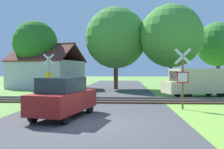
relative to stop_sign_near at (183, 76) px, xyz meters
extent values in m
plane|color=#6B9942|center=(-4.55, -3.93, -1.79)|extent=(160.00, 160.00, 0.00)
cube|color=#424244|center=(-4.55, -1.93, -1.78)|extent=(7.92, 80.00, 0.01)
cube|color=#422D1E|center=(-4.55, 3.36, -1.74)|extent=(60.00, 2.60, 0.10)
cube|color=slate|center=(-4.55, 4.08, -1.63)|extent=(60.00, 0.08, 0.12)
cube|color=slate|center=(-4.55, 2.65, -1.63)|extent=(60.00, 0.08, 0.12)
cylinder|color=brown|center=(0.01, 0.03, -0.29)|extent=(0.10, 0.10, 2.99)
cube|color=red|center=(-0.01, -0.03, -0.07)|extent=(0.59, 0.18, 0.60)
cube|color=white|center=(-0.01, -0.06, -0.07)|extent=(0.48, 0.13, 0.49)
cube|color=white|center=(-0.01, -0.03, 1.05)|extent=(0.86, 0.24, 0.88)
cube|color=white|center=(-0.01, -0.03, 1.05)|extent=(0.86, 0.24, 0.88)
cylinder|color=#9E9EA5|center=(-9.18, 5.93, -0.16)|extent=(0.09, 0.09, 3.25)
cube|color=white|center=(-9.19, 5.98, 1.21)|extent=(0.87, 0.20, 0.88)
cube|color=white|center=(-9.19, 5.98, 1.21)|extent=(0.87, 0.20, 0.88)
cylinder|color=yellow|center=(-9.19, 5.99, -0.08)|extent=(0.63, 0.15, 0.64)
cube|color=#B7B7BC|center=(-12.43, 15.31, -0.18)|extent=(8.49, 7.64, 3.21)
cube|color=#562823|center=(-12.83, 13.88, 2.37)|extent=(8.13, 5.25, 2.21)
cube|color=#562823|center=(-12.03, 16.74, 2.37)|extent=(8.13, 5.25, 2.21)
cube|color=brown|center=(-10.53, 14.78, 2.54)|extent=(0.62, 0.62, 1.10)
cylinder|color=#513823|center=(-13.54, 14.71, -0.09)|extent=(0.44, 0.44, 3.40)
sphere|color=#286B23|center=(-13.54, 14.71, 3.50)|extent=(5.05, 5.05, 5.05)
cylinder|color=#513823|center=(-4.22, 14.52, -0.20)|extent=(0.47, 0.47, 3.18)
sphere|color=#478E38|center=(-4.22, 14.52, 3.97)|extent=(6.87, 6.87, 6.87)
cylinder|color=#513823|center=(8.45, 18.44, -0.13)|extent=(0.44, 0.44, 3.31)
sphere|color=#337A2D|center=(8.45, 18.44, 3.60)|extent=(5.54, 5.54, 5.54)
cylinder|color=#513823|center=(1.61, 12.83, -0.17)|extent=(0.31, 0.31, 3.23)
sphere|color=#478E38|center=(1.61, 12.83, 3.90)|extent=(6.57, 6.57, 6.57)
cube|color=beige|center=(2.66, 6.46, -0.50)|extent=(4.57, 3.04, 1.90)
cube|color=beige|center=(0.32, 5.75, -1.00)|extent=(1.20, 1.93, 0.90)
cube|color=#19232D|center=(0.67, 5.86, -0.17)|extent=(0.51, 1.56, 0.85)
cube|color=navy|center=(2.38, 7.38, -0.83)|extent=(3.62, 1.11, 0.16)
cylinder|color=black|center=(1.07, 6.79, -1.45)|extent=(0.70, 0.37, 0.68)
cylinder|color=black|center=(1.52, 5.30, -1.45)|extent=(0.70, 0.37, 0.68)
cylinder|color=black|center=(3.80, 7.63, -1.45)|extent=(0.70, 0.37, 0.68)
cylinder|color=black|center=(4.25, 6.13, -1.45)|extent=(0.70, 0.37, 0.68)
cube|color=maroon|center=(-5.76, -2.58, -1.07)|extent=(2.43, 4.25, 0.84)
cube|color=#19232D|center=(-5.80, -2.77, -0.33)|extent=(1.82, 2.44, 0.64)
cylinder|color=black|center=(-4.79, -1.39, -1.49)|extent=(0.30, 0.62, 0.60)
cylinder|color=black|center=(-6.16, -1.10, -1.49)|extent=(0.30, 0.62, 0.60)
cylinder|color=black|center=(-5.36, -4.05, -1.49)|extent=(0.30, 0.62, 0.60)
cylinder|color=black|center=(-6.73, -3.76, -1.49)|extent=(0.30, 0.62, 0.60)
camera|label=1|loc=(-2.98, -13.50, 0.29)|focal=40.00mm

